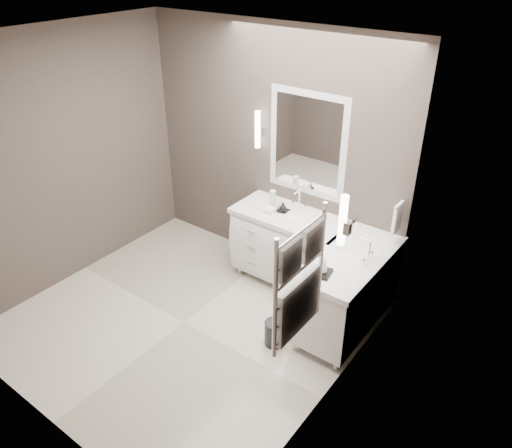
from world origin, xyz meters
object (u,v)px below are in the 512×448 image
Objects in this scene: vanity_back at (289,244)px; waste_bin at (274,333)px; vanity_right at (348,288)px; towel_ladder at (298,287)px.

vanity_back is 4.80× the size of waste_bin.
vanity_back is at bearing 115.86° from waste_bin.
vanity_back is 0.93m from vanity_right.
vanity_right is 1.38× the size of towel_ladder.
waste_bin is (-0.43, -0.60, -0.36)m from vanity_right.
vanity_right is 4.80× the size of waste_bin.
towel_ladder is 1.58m from waste_bin.
vanity_right is at bearing 54.84° from waste_bin.
vanity_back is at bearing 159.62° from vanity_right.
vanity_right is 0.82m from waste_bin.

